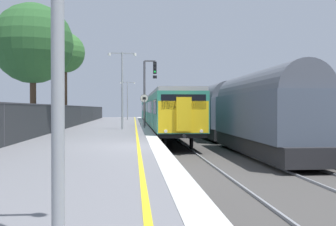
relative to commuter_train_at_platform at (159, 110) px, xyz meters
name	(u,v)px	position (x,y,z in m)	size (l,w,h in m)	color
ground	(214,161)	(0.54, -26.30, -1.88)	(17.40, 110.00, 1.21)	slate
commuter_train_at_platform	(159,110)	(0.00, 0.00, 0.00)	(2.83, 41.86, 3.81)	#2D846B
freight_train_adjacent_track	(201,110)	(4.00, -1.57, 0.10)	(2.60, 52.54, 4.35)	#232326
signal_gantry	(148,85)	(-1.49, -8.45, 2.09)	(1.10, 0.24, 5.41)	#47474C
speed_limit_sign	(144,107)	(-1.85, -11.62, 0.35)	(0.59, 0.08, 2.52)	#59595B
platform_lamp_mid	(122,83)	(-3.43, -12.99, 1.97)	(2.00, 0.20, 5.46)	#93999E
platform_lamp_far	(127,97)	(-3.43, 12.10, 1.72)	(2.00, 0.20, 4.98)	#93999E
platform_back_fence	(4,124)	(-7.55, -26.30, -0.37)	(0.07, 99.00, 1.71)	#282B2D
background_tree_left	(64,54)	(-9.13, -2.91, 5.28)	(3.74, 3.74, 8.57)	#473323
background_tree_centre	(32,45)	(-8.45, -18.00, 3.84)	(4.61, 4.61, 7.52)	#473323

